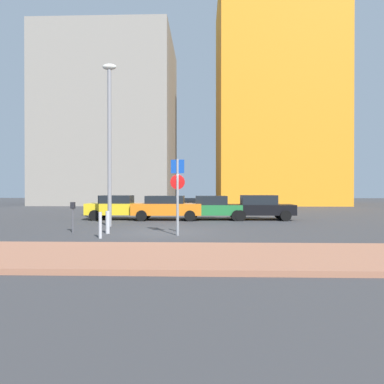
{
  "coord_description": "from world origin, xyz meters",
  "views": [
    {
      "loc": [
        1.7,
        -15.05,
        1.87
      ],
      "look_at": [
        1.11,
        3.21,
        1.73
      ],
      "focal_mm": 32.62,
      "sensor_mm": 36.0,
      "label": 1
    }
  ],
  "objects_px": {
    "traffic_bollard_near": "(108,222)",
    "traffic_bollard_mid": "(100,225)",
    "parked_car_orange": "(167,207)",
    "parked_car_black": "(259,207)",
    "parking_sign_post": "(178,187)",
    "parking_meter": "(73,213)",
    "parked_car_green": "(214,207)",
    "traffic_bollard_far": "(178,220)",
    "parked_car_yellow": "(120,207)",
    "street_lamp": "(109,133)"
  },
  "relations": [
    {
      "from": "street_lamp",
      "to": "traffic_bollard_mid",
      "type": "distance_m",
      "value": 6.05
    },
    {
      "from": "parked_car_green",
      "to": "parking_meter",
      "type": "relative_size",
      "value": 3.24
    },
    {
      "from": "parked_car_orange",
      "to": "parked_car_black",
      "type": "relative_size",
      "value": 1.0
    },
    {
      "from": "parking_sign_post",
      "to": "traffic_bollard_near",
      "type": "xyz_separation_m",
      "value": [
        -3.01,
        0.55,
        -1.48
      ]
    },
    {
      "from": "parked_car_orange",
      "to": "parking_sign_post",
      "type": "height_order",
      "value": "parking_sign_post"
    },
    {
      "from": "parking_meter",
      "to": "traffic_bollard_mid",
      "type": "height_order",
      "value": "parking_meter"
    },
    {
      "from": "parking_sign_post",
      "to": "parked_car_orange",
      "type": "bearing_deg",
      "value": 99.49
    },
    {
      "from": "parked_car_yellow",
      "to": "parked_car_orange",
      "type": "xyz_separation_m",
      "value": [
        2.91,
        -0.24,
        0.01
      ]
    },
    {
      "from": "parking_sign_post",
      "to": "traffic_bollard_near",
      "type": "height_order",
      "value": "parking_sign_post"
    },
    {
      "from": "parking_sign_post",
      "to": "traffic_bollard_mid",
      "type": "height_order",
      "value": "parking_sign_post"
    },
    {
      "from": "parking_meter",
      "to": "traffic_bollard_far",
      "type": "height_order",
      "value": "parking_meter"
    },
    {
      "from": "parked_car_black",
      "to": "parking_sign_post",
      "type": "relative_size",
      "value": 1.36
    },
    {
      "from": "parked_car_orange",
      "to": "parked_car_green",
      "type": "height_order",
      "value": "parked_car_orange"
    },
    {
      "from": "parked_car_black",
      "to": "traffic_bollard_mid",
      "type": "distance_m",
      "value": 11.11
    },
    {
      "from": "parked_car_orange",
      "to": "traffic_bollard_near",
      "type": "relative_size",
      "value": 4.39
    },
    {
      "from": "parked_car_yellow",
      "to": "traffic_bollard_mid",
      "type": "bearing_deg",
      "value": -81.69
    },
    {
      "from": "street_lamp",
      "to": "traffic_bollard_far",
      "type": "distance_m",
      "value": 5.89
    },
    {
      "from": "traffic_bollard_mid",
      "to": "parked_car_yellow",
      "type": "bearing_deg",
      "value": 98.31
    },
    {
      "from": "parked_car_yellow",
      "to": "parked_car_black",
      "type": "height_order",
      "value": "parked_car_black"
    },
    {
      "from": "street_lamp",
      "to": "parking_sign_post",
      "type": "bearing_deg",
      "value": -42.3
    },
    {
      "from": "street_lamp",
      "to": "traffic_bollard_near",
      "type": "distance_m",
      "value": 5.14
    },
    {
      "from": "parking_meter",
      "to": "street_lamp",
      "type": "relative_size",
      "value": 0.16
    },
    {
      "from": "parked_car_orange",
      "to": "parking_meter",
      "type": "bearing_deg",
      "value": -118.14
    },
    {
      "from": "parking_meter",
      "to": "traffic_bollard_far",
      "type": "relative_size",
      "value": 1.35
    },
    {
      "from": "parked_car_orange",
      "to": "traffic_bollard_mid",
      "type": "xyz_separation_m",
      "value": [
        -1.7,
        -8.02,
        -0.28
      ]
    },
    {
      "from": "traffic_bollard_far",
      "to": "parked_car_yellow",
      "type": "bearing_deg",
      "value": 123.85
    },
    {
      "from": "parked_car_orange",
      "to": "parking_meter",
      "type": "relative_size",
      "value": 3.17
    },
    {
      "from": "parking_meter",
      "to": "traffic_bollard_mid",
      "type": "relative_size",
      "value": 1.31
    },
    {
      "from": "parking_sign_post",
      "to": "parked_car_green",
      "type": "bearing_deg",
      "value": 77.03
    },
    {
      "from": "traffic_bollard_mid",
      "to": "parked_car_black",
      "type": "bearing_deg",
      "value": 48.6
    },
    {
      "from": "parked_car_green",
      "to": "street_lamp",
      "type": "relative_size",
      "value": 0.52
    },
    {
      "from": "parked_car_black",
      "to": "parking_meter",
      "type": "bearing_deg",
      "value": -143.62
    },
    {
      "from": "parked_car_black",
      "to": "traffic_bollard_mid",
      "type": "bearing_deg",
      "value": -131.4
    },
    {
      "from": "parking_sign_post",
      "to": "street_lamp",
      "type": "bearing_deg",
      "value": 137.7
    },
    {
      "from": "parked_car_green",
      "to": "traffic_bollard_mid",
      "type": "distance_m",
      "value": 9.51
    },
    {
      "from": "parked_car_green",
      "to": "parking_sign_post",
      "type": "xyz_separation_m",
      "value": [
        -1.71,
        -7.41,
        1.2
      ]
    },
    {
      "from": "parked_car_yellow",
      "to": "parking_sign_post",
      "type": "xyz_separation_m",
      "value": [
        4.1,
        -7.36,
        1.18
      ]
    },
    {
      "from": "parked_car_black",
      "to": "traffic_bollard_far",
      "type": "relative_size",
      "value": 4.31
    },
    {
      "from": "parked_car_orange",
      "to": "parked_car_black",
      "type": "distance_m",
      "value": 5.65
    },
    {
      "from": "traffic_bollard_mid",
      "to": "traffic_bollard_near",
      "type": "bearing_deg",
      "value": 94.65
    },
    {
      "from": "parked_car_yellow",
      "to": "traffic_bollard_mid",
      "type": "distance_m",
      "value": 8.36
    },
    {
      "from": "street_lamp",
      "to": "traffic_bollard_far",
      "type": "xyz_separation_m",
      "value": [
        3.58,
        -1.95,
        -4.25
      ]
    },
    {
      "from": "traffic_bollard_mid",
      "to": "traffic_bollard_far",
      "type": "height_order",
      "value": "traffic_bollard_mid"
    },
    {
      "from": "traffic_bollard_far",
      "to": "parked_car_black",
      "type": "bearing_deg",
      "value": 52.91
    },
    {
      "from": "traffic_bollard_near",
      "to": "traffic_bollard_mid",
      "type": "height_order",
      "value": "traffic_bollard_mid"
    },
    {
      "from": "parked_car_black",
      "to": "traffic_bollard_near",
      "type": "xyz_separation_m",
      "value": [
        -7.46,
        -6.88,
        -0.31
      ]
    },
    {
      "from": "street_lamp",
      "to": "traffic_bollard_mid",
      "type": "bearing_deg",
      "value": -79.47
    },
    {
      "from": "parking_meter",
      "to": "parked_car_black",
      "type": "bearing_deg",
      "value": 36.38
    },
    {
      "from": "parking_sign_post",
      "to": "traffic_bollard_far",
      "type": "distance_m",
      "value": 2.03
    },
    {
      "from": "traffic_bollard_near",
      "to": "street_lamp",
      "type": "bearing_deg",
      "value": 103.5
    }
  ]
}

